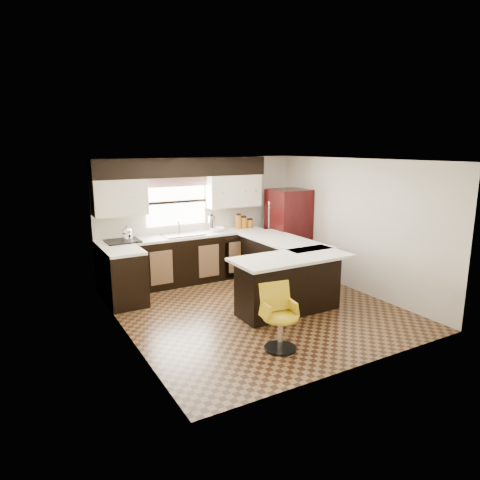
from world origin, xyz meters
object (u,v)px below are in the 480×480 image
peninsula_long (280,266)px  bar_chair (281,318)px  peninsula_return (288,285)px  refrigerator (288,231)px

peninsula_long → bar_chair: peninsula_long is taller
peninsula_return → refrigerator: 2.34m
bar_chair → peninsula_return: bearing=57.7°
peninsula_long → bar_chair: 2.42m
peninsula_return → bar_chair: (-0.85, -1.01, -0.02)m
peninsula_return → bar_chair: bearing=-130.1°
refrigerator → peninsula_long: bearing=-131.9°
peninsula_long → peninsula_return: (-0.53, -0.97, 0.00)m
refrigerator → bar_chair: bearing=-127.1°
peninsula_long → refrigerator: refrigerator is taller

